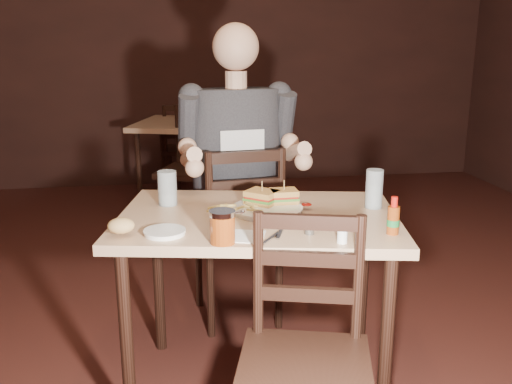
{
  "coord_description": "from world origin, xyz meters",
  "views": [
    {
      "loc": [
        -0.28,
        -2.26,
        1.45
      ],
      "look_at": [
        0.07,
        -0.09,
        0.85
      ],
      "focal_mm": 40.0,
      "sensor_mm": 36.0,
      "label": 1
    }
  ],
  "objects": [
    {
      "name": "hot_sauce",
      "position": [
        0.51,
        -0.44,
        0.84
      ],
      "size": [
        0.05,
        0.05,
        0.14
      ],
      "primitive_type": null,
      "rotation": [
        0.0,
        0.0,
        -0.19
      ],
      "color": "#83360F",
      "rests_on": "main_table"
    },
    {
      "name": "salt_shaker",
      "position": [
        0.3,
        -0.5,
        0.8
      ],
      "size": [
        0.04,
        0.04,
        0.06
      ],
      "primitive_type": null,
      "rotation": [
        0.0,
        0.0,
        -0.19
      ],
      "color": "white",
      "rests_on": "main_table"
    },
    {
      "name": "knife",
      "position": [
        0.13,
        -0.34,
        0.78
      ],
      "size": [
        0.08,
        0.2,
        0.01
      ],
      "primitive_type": "cube",
      "rotation": [
        0.0,
        0.0,
        -0.34
      ],
      "color": "silver",
      "rests_on": "napkin"
    },
    {
      "name": "chair_far",
      "position": [
        0.07,
        0.51,
        0.47
      ],
      "size": [
        0.48,
        0.52,
        0.94
      ],
      "primitive_type": null,
      "rotation": [
        0.0,
        0.0,
        3.25
      ],
      "color": "black",
      "rests_on": "ground"
    },
    {
      "name": "sandwich_left",
      "position": [
        0.1,
        -0.06,
        0.84
      ],
      "size": [
        0.16,
        0.15,
        0.1
      ],
      "primitive_type": null,
      "rotation": [
        0.0,
        0.0,
        -0.71
      ],
      "color": "tan",
      "rests_on": "dinner_plate"
    },
    {
      "name": "fries_pile",
      "position": [
        -0.03,
        -0.15,
        0.8
      ],
      "size": [
        0.28,
        0.22,
        0.04
      ],
      "primitive_type": null,
      "rotation": [
        0.0,
        0.0,
        -0.19
      ],
      "color": "#F5CE62",
      "rests_on": "dinner_plate"
    },
    {
      "name": "glass_right",
      "position": [
        0.56,
        -0.12,
        0.85
      ],
      "size": [
        0.08,
        0.08,
        0.16
      ],
      "primitive_type": "cylinder",
      "rotation": [
        0.0,
        0.0,
        -0.19
      ],
      "color": "silver",
      "rests_on": "main_table"
    },
    {
      "name": "diner",
      "position": [
        0.07,
        0.45,
        1.0
      ],
      "size": [
        0.64,
        0.53,
        1.03
      ],
      "primitive_type": null,
      "rotation": [
        0.0,
        0.0,
        0.11
      ],
      "color": "#333539",
      "rests_on": "chair_far"
    },
    {
      "name": "dinner_plate",
      "position": [
        0.12,
        -0.11,
        0.78
      ],
      "size": [
        0.33,
        0.33,
        0.02
      ],
      "primitive_type": "cylinder",
      "rotation": [
        0.0,
        0.0,
        -0.19
      ],
      "color": "white",
      "rests_on": "main_table"
    },
    {
      "name": "pepper_shaker",
      "position": [
        0.22,
        -0.39,
        0.8
      ],
      "size": [
        0.04,
        0.04,
        0.06
      ],
      "primitive_type": null,
      "rotation": [
        0.0,
        0.0,
        -0.19
      ],
      "color": "#38332D",
      "rests_on": "main_table"
    },
    {
      "name": "syrup_dispenser",
      "position": [
        -0.1,
        -0.44,
        0.83
      ],
      "size": [
        0.11,
        0.11,
        0.12
      ],
      "primitive_type": null,
      "rotation": [
        0.0,
        0.0,
        -0.19
      ],
      "color": "#83360F",
      "rests_on": "main_table"
    },
    {
      "name": "sandwich_right",
      "position": [
        0.19,
        -0.05,
        0.83
      ],
      "size": [
        0.11,
        0.09,
        0.1
      ],
      "primitive_type": null,
      "rotation": [
        0.0,
        0.0,
        0.02
      ],
      "color": "tan",
      "rests_on": "dinner_plate"
    },
    {
      "name": "room_shell",
      "position": [
        0.0,
        0.0,
        1.4
      ],
      "size": [
        7.0,
        7.0,
        7.0
      ],
      "color": "black",
      "rests_on": "ground"
    },
    {
      "name": "bg_chair_near",
      "position": [
        -0.1,
        1.95,
        0.47
      ],
      "size": [
        0.59,
        0.62,
        0.95
      ],
      "primitive_type": null,
      "rotation": [
        0.0,
        0.0,
        -0.41
      ],
      "color": "black",
      "rests_on": "ground"
    },
    {
      "name": "fork",
      "position": [
        0.07,
        -0.43,
        0.78
      ],
      "size": [
        0.09,
        0.12,
        0.0
      ],
      "primitive_type": "cube",
      "rotation": [
        0.0,
        0.0,
        -0.61
      ],
      "color": "silver",
      "rests_on": "napkin"
    },
    {
      "name": "glass_left",
      "position": [
        -0.28,
        0.06,
        0.84
      ],
      "size": [
        0.09,
        0.09,
        0.14
      ],
      "primitive_type": "cylinder",
      "rotation": [
        0.0,
        0.0,
        -0.19
      ],
      "color": "silver",
      "rests_on": "main_table"
    },
    {
      "name": "chair_near",
      "position": [
        0.12,
        -0.73,
        0.45
      ],
      "size": [
        0.52,
        0.55,
        0.9
      ],
      "primitive_type": null,
      "rotation": [
        0.0,
        0.0,
        -0.27
      ],
      "color": "black",
      "rests_on": "ground"
    },
    {
      "name": "bread_roll",
      "position": [
        -0.44,
        -0.31,
        0.81
      ],
      "size": [
        0.11,
        0.1,
        0.06
      ],
      "primitive_type": "ellipsoid",
      "rotation": [
        0.0,
        0.0,
        -0.19
      ],
      "color": "tan",
      "rests_on": "side_plate"
    },
    {
      "name": "side_plate",
      "position": [
        -0.29,
        -0.32,
        0.78
      ],
      "size": [
        0.17,
        0.17,
        0.01
      ],
      "primitive_type": "cylinder",
      "rotation": [
        0.0,
        0.0,
        -0.19
      ],
      "color": "white",
      "rests_on": "main_table"
    },
    {
      "name": "ketchup_dollop",
      "position": [
        0.28,
        -0.1,
        0.79
      ],
      "size": [
        0.05,
        0.05,
        0.01
      ],
      "primitive_type": "ellipsoid",
      "rotation": [
        0.0,
        0.0,
        -0.19
      ],
      "color": "maroon",
      "rests_on": "dinner_plate"
    },
    {
      "name": "napkin",
      "position": [
        -0.02,
        -0.38,
        0.77
      ],
      "size": [
        0.18,
        0.17,
        0.0
      ],
      "primitive_type": "cube",
      "rotation": [
        0.0,
        0.0,
        -0.29
      ],
      "color": "white",
      "rests_on": "main_table"
    },
    {
      "name": "main_table",
      "position": [
        0.07,
        -0.14,
        0.68
      ],
      "size": [
        1.22,
        0.93,
        0.77
      ],
      "rotation": [
        0.0,
        0.0,
        -0.19
      ],
      "color": "tan",
      "rests_on": "ground"
    },
    {
      "name": "bg_table",
      "position": [
        -0.1,
        2.5,
        0.68
      ],
      "size": [
        1.0,
        1.0,
        0.77
      ],
      "rotation": [
        0.0,
        0.0,
        -0.3
      ],
      "color": "tan",
      "rests_on": "ground"
    },
    {
      "name": "bg_chair_far",
      "position": [
        -0.1,
        3.05,
        0.43
      ],
      "size": [
        0.45,
        0.48,
        0.87
      ],
      "primitive_type": null,
      "rotation": [
        0.0,
        0.0,
        3.03
      ],
      "color": "black",
      "rests_on": "ground"
    }
  ]
}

